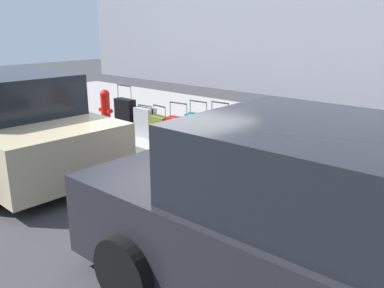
{
  "coord_description": "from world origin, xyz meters",
  "views": [
    {
      "loc": [
        -4.91,
        4.66,
        2.3
      ],
      "look_at": [
        -0.94,
        0.25,
        0.56
      ],
      "focal_mm": 37.83,
      "sensor_mm": 36.0,
      "label": 1
    }
  ],
  "objects": [
    {
      "name": "suitcase_olive_1",
      "position": [
        -2.83,
        -0.57,
        0.44
      ],
      "size": [
        0.49,
        0.22,
        0.91
      ],
      "color": "#59601E",
      "rests_on": "sidewalk_curb"
    },
    {
      "name": "parked_car_beige_1",
      "position": [
        1.76,
        1.88,
        0.74
      ],
      "size": [
        4.45,
        2.17,
        1.57
      ],
      "color": "tan",
      "rests_on": "ground_plane"
    },
    {
      "name": "ground_plane",
      "position": [
        0.0,
        0.0,
        0.0
      ],
      "size": [
        40.0,
        40.0,
        0.0
      ],
      "primitive_type": "plane",
      "color": "#333335"
    },
    {
      "name": "suitcase_maroon_4",
      "position": [
        -1.31,
        -0.54,
        0.53
      ],
      "size": [
        0.37,
        0.28,
        0.98
      ],
      "color": "maroon",
      "rests_on": "sidewalk_curb"
    },
    {
      "name": "suitcase_black_3",
      "position": [
        -1.75,
        -0.59,
        0.49
      ],
      "size": [
        0.42,
        0.25,
        0.76
      ],
      "color": "black",
      "rests_on": "sidewalk_curb"
    },
    {
      "name": "sidewalk_curb",
      "position": [
        0.0,
        -2.5,
        0.07
      ],
      "size": [
        18.0,
        5.0,
        0.14
      ],
      "primitive_type": "cube",
      "color": "gray",
      "rests_on": "ground_plane"
    },
    {
      "name": "fire_hydrant",
      "position": [
        2.36,
        -0.56,
        0.57
      ],
      "size": [
        0.39,
        0.21,
        0.83
      ],
      "color": "red",
      "rests_on": "sidewalk_curb"
    },
    {
      "name": "suitcase_black_10",
      "position": [
        1.58,
        -0.49,
        0.5
      ],
      "size": [
        0.48,
        0.2,
        1.02
      ],
      "color": "black",
      "rests_on": "sidewalk_curb"
    },
    {
      "name": "parked_car_charcoal_0",
      "position": [
        -3.93,
        1.88,
        0.75
      ],
      "size": [
        4.61,
        2.14,
        1.61
      ],
      "color": "black",
      "rests_on": "ground_plane"
    },
    {
      "name": "suitcase_teal_6",
      "position": [
        -0.4,
        -0.5,
        0.48
      ],
      "size": [
        0.43,
        0.27,
        0.93
      ],
      "color": "#0F606B",
      "rests_on": "sidewalk_curb"
    },
    {
      "name": "suitcase_red_0",
      "position": [
        -3.36,
        -0.57,
        0.49
      ],
      "size": [
        0.46,
        0.22,
        0.92
      ],
      "color": "red",
      "rests_on": "sidewalk_curb"
    },
    {
      "name": "suitcase_silver_9",
      "position": [
        1.07,
        -0.58,
        0.44
      ],
      "size": [
        0.44,
        0.26,
        0.66
      ],
      "color": "#9EA0A8",
      "rests_on": "sidewalk_curb"
    },
    {
      "name": "suitcase_silver_2",
      "position": [
        -2.27,
        -0.52,
        0.5
      ],
      "size": [
        0.51,
        0.24,
        0.95
      ],
      "color": "#9EA0A8",
      "rests_on": "sidewalk_curb"
    },
    {
      "name": "suitcase_navy_5",
      "position": [
        -0.87,
        -0.51,
        0.51
      ],
      "size": [
        0.41,
        0.25,
        0.97
      ],
      "color": "navy",
      "rests_on": "sidewalk_curb"
    },
    {
      "name": "bollard_post",
      "position": [
        2.99,
        -0.41,
        0.58
      ],
      "size": [
        0.15,
        0.15,
        0.89
      ],
      "primitive_type": "cylinder",
      "color": "brown",
      "rests_on": "sidewalk_curb"
    },
    {
      "name": "suitcase_olive_8",
      "position": [
        0.59,
        -0.52,
        0.4
      ],
      "size": [
        0.43,
        0.25,
        0.72
      ],
      "color": "#59601E",
      "rests_on": "sidewalk_curb"
    },
    {
      "name": "suitcase_red_7",
      "position": [
        0.1,
        -0.52,
        0.42
      ],
      "size": [
        0.46,
        0.26,
        0.84
      ],
      "color": "red",
      "rests_on": "sidewalk_curb"
    }
  ]
}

